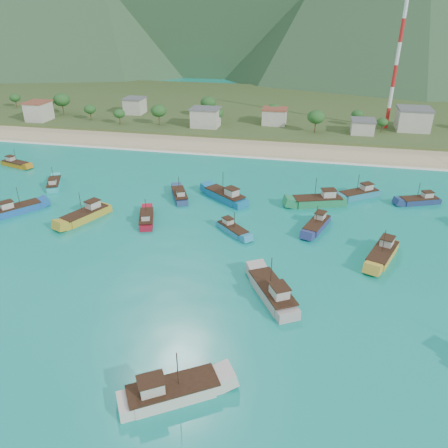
% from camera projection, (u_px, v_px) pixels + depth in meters
% --- Properties ---
extents(ground, '(600.00, 600.00, 0.00)m').
position_uv_depth(ground, '(221.00, 293.00, 69.03)').
color(ground, '#0D9184').
rests_on(ground, ground).
extents(beach, '(400.00, 18.00, 1.20)m').
position_uv_depth(beach, '(275.00, 149.00, 138.08)').
color(beach, beige).
rests_on(beach, ground).
extents(land, '(400.00, 110.00, 2.40)m').
position_uv_depth(land, '(290.00, 109.00, 191.39)').
color(land, '#385123').
rests_on(land, ground).
extents(surf_line, '(400.00, 2.50, 0.08)m').
position_uv_depth(surf_line, '(272.00, 158.00, 129.77)').
color(surf_line, white).
rests_on(surf_line, ground).
extents(village, '(209.81, 27.08, 7.23)m').
position_uv_depth(village, '(336.00, 121.00, 152.49)').
color(village, beige).
rests_on(village, ground).
extents(vegetation, '(279.71, 26.37, 9.03)m').
position_uv_depth(vegetation, '(257.00, 115.00, 158.20)').
color(vegetation, '#235623').
rests_on(vegetation, ground).
extents(radio_tower, '(1.20, 1.20, 42.63)m').
position_uv_depth(radio_tower, '(396.00, 65.00, 146.31)').
color(radio_tower, red).
rests_on(radio_tower, ground).
extents(boat_0, '(7.00, 11.39, 6.48)m').
position_uv_depth(boat_0, '(382.00, 254.00, 78.13)').
color(boat_0, gold).
rests_on(boat_0, ground).
extents(boat_1, '(5.50, 9.45, 5.36)m').
position_uv_depth(boat_1, '(146.00, 219.00, 91.39)').
color(boat_1, maroon).
rests_on(boat_1, ground).
extents(boat_4, '(9.24, 12.28, 7.17)m').
position_uv_depth(boat_4, '(273.00, 293.00, 67.36)').
color(boat_4, '#AEA29C').
rests_on(boat_4, ground).
extents(boat_5, '(8.67, 10.20, 6.16)m').
position_uv_depth(boat_5, '(17.00, 210.00, 95.48)').
color(boat_5, '#1954A6').
rests_on(boat_5, ground).
extents(boat_8, '(11.68, 10.17, 7.10)m').
position_uv_depth(boat_8, '(226.00, 197.00, 101.51)').
color(boat_8, '#136A9B').
rests_on(boat_8, ground).
extents(boat_9, '(6.30, 9.28, 5.33)m').
position_uv_depth(boat_9, '(54.00, 184.00, 109.31)').
color(boat_9, '#2CB2B9').
rests_on(boat_9, ground).
extents(boat_10, '(11.82, 9.15, 6.94)m').
position_uv_depth(boat_10, '(171.00, 392.00, 50.12)').
color(boat_10, beige).
rests_on(boat_10, ground).
extents(boat_12, '(7.54, 11.82, 6.74)m').
position_uv_depth(boat_12, '(86.00, 215.00, 92.60)').
color(boat_12, gold).
rests_on(boat_12, ground).
extents(boat_13, '(9.67, 6.06, 5.51)m').
position_uv_depth(boat_13, '(419.00, 201.00, 99.99)').
color(boat_13, navy).
rests_on(boat_13, ground).
extents(boat_14, '(7.79, 7.59, 4.96)m').
position_uv_depth(boat_14, '(232.00, 230.00, 87.36)').
color(boat_14, teal).
rests_on(boat_14, ground).
extents(boat_16, '(6.56, 9.68, 5.56)m').
position_uv_depth(boat_16, '(180.00, 196.00, 102.60)').
color(boat_16, navy).
rests_on(boat_16, ground).
extents(boat_17, '(12.54, 7.26, 7.11)m').
position_uv_depth(boat_17, '(318.00, 201.00, 99.04)').
color(boat_17, '#1D814D').
rests_on(boat_17, ground).
extents(boat_20, '(9.47, 5.14, 5.37)m').
position_uv_depth(boat_20, '(15.00, 164.00, 123.34)').
color(boat_20, '#B47314').
rests_on(boat_20, ground).
extents(boat_24, '(5.77, 10.09, 5.72)m').
position_uv_depth(boat_24, '(317.00, 225.00, 88.75)').
color(boat_24, navy).
rests_on(boat_24, ground).
extents(boat_25, '(10.34, 8.70, 6.22)m').
position_uv_depth(boat_25, '(359.00, 194.00, 103.16)').
color(boat_25, teal).
rests_on(boat_25, ground).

